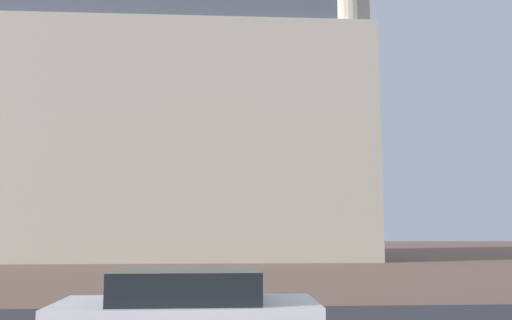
# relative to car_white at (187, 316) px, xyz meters

# --- Properties ---
(landmark_building) EXTENTS (25.64, 10.40, 32.12)m
(landmark_building) POSITION_rel_car_white_xyz_m (-2.42, 26.54, 8.56)
(landmark_building) COLOR #B2A893
(landmark_building) RESTS_ON ground_plane
(car_white) EXTENTS (4.16, 1.94, 1.41)m
(car_white) POSITION_rel_car_white_xyz_m (0.00, 0.00, 0.00)
(car_white) COLOR silver
(car_white) RESTS_ON ground_plane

